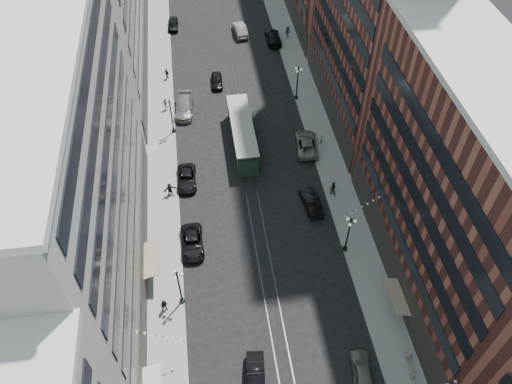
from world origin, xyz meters
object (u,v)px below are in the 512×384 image
car_5 (256,377)px  pedestrian_6 (166,104)px  car_10 (311,202)px  pedestrian_5 (170,189)px  car_7 (187,178)px  pedestrian_extra_1 (409,356)px  car_9 (173,24)px  car_11 (306,144)px  lamppost_se_far (348,233)px  car_8 (184,107)px  pedestrian_2 (165,306)px  streetcar (242,135)px  pedestrian_4 (413,374)px  pedestrian_extra_0 (167,74)px  car_13 (217,81)px  pedestrian_8 (321,139)px  car_4 (362,372)px  lamppost_sw_far (179,286)px  car_14 (240,29)px  lamppost_sw_mid (171,115)px  pedestrian_7 (332,188)px  pedestrian_9 (288,32)px  car_12 (273,37)px  car_2 (192,243)px  lamppost_se_mid (297,82)px

car_5 → pedestrian_6: 41.98m
car_10 → pedestrian_5: size_ratio=2.70×
car_7 → pedestrian_extra_1: (19.59, -26.44, 0.39)m
pedestrian_6 → car_9: bearing=-95.9°
car_11 → pedestrian_6: 21.52m
lamppost_se_far → pedestrian_5: size_ratio=3.07×
car_8 → pedestrian_2: bearing=-90.8°
streetcar → pedestrian_4: (11.51, -34.26, -0.73)m
car_7 → pedestrian_extra_0: (-1.91, 22.73, 0.32)m
car_5 → car_13: (0.59, 46.47, -0.07)m
car_11 → car_5: bearing=76.7°
car_7 → pedestrian_8: (18.45, 4.62, 0.27)m
car_4 → pedestrian_extra_0: 52.68m
car_11 → lamppost_sw_far: bearing=57.2°
car_14 → pedestrian_extra_1: (8.59, -60.89, 0.22)m
car_4 → pedestrian_6: (-17.09, 42.29, 0.34)m
streetcar → pedestrian_2: 26.38m
lamppost_sw_mid → pedestrian_8: 20.59m
streetcar → car_4: size_ratio=2.81×
pedestrian_5 → pedestrian_8: pedestrian_5 is taller
car_11 → pedestrian_extra_0: 26.04m
pedestrian_7 → pedestrian_6: bearing=-27.3°
lamppost_sw_far → pedestrian_7: lamppost_sw_far is taller
car_7 → pedestrian_9: 37.36m
car_10 → pedestrian_9: size_ratio=2.67×
pedestrian_5 → pedestrian_extra_1: bearing=-63.6°
car_10 → car_13: bearing=-77.7°
lamppost_se_far → pedestrian_extra_0: lamppost_se_far is taller
car_5 → car_4: bearing=0.5°
car_4 → car_14: (-3.86, 61.66, 0.10)m
car_12 → pedestrian_5: 37.87m
car_7 → pedestrian_6: 15.25m
car_2 → pedestrian_2: (-3.20, -7.72, 0.30)m
streetcar → car_11: size_ratio=2.16×
car_13 → pedestrian_2: bearing=-100.9°
lamppost_se_mid → car_13: bearing=155.2°
car_2 → car_13: 30.85m
lamppost_se_mid → pedestrian_7: bearing=-88.2°
car_8 → pedestrian_9: pedestrian_9 is taller
car_4 → pedestrian_9: size_ratio=2.51×
car_7 → car_8: 14.24m
car_10 → pedestrian_7: (3.00, 1.59, 0.31)m
car_11 → pedestrian_6: pedestrian_6 is taller
car_8 → pedestrian_extra_0: 8.79m
car_13 → pedestrian_8: (12.82, -15.58, 0.27)m
car_10 → lamppost_se_far: bearing=102.5°
car_10 → pedestrian_6: (-16.90, 21.24, 0.31)m
lamppost_sw_mid → car_14: (12.33, 24.53, -2.22)m
car_9 → lamppost_sw_mid: bearing=-88.2°
lamppost_sw_far → lamppost_sw_mid: same height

